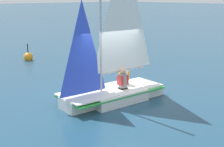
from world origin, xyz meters
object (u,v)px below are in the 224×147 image
Objects in this scene: sailboat_main at (113,80)px; buoy_marker at (28,57)px; sailor_helm at (123,83)px; sailor_crew at (124,78)px.

buoy_marker is at bearing -93.24° from sailboat_main.
sailor_crew is at bearing -133.49° from sailor_helm.
sailboat_main is 0.40m from sailor_helm.
sailboat_main is 4.88× the size of sailor_helm.
sailor_helm is 1.00× the size of sailor_crew.
buoy_marker is (-8.37, 0.53, -0.44)m from sailor_crew.
sailor_helm is 1.10× the size of buoy_marker.
sailor_helm is at bearing 46.51° from sailor_crew.
buoy_marker is (-8.60, 1.34, -0.57)m from sailboat_main.
sailor_helm is 0.64m from sailor_crew.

